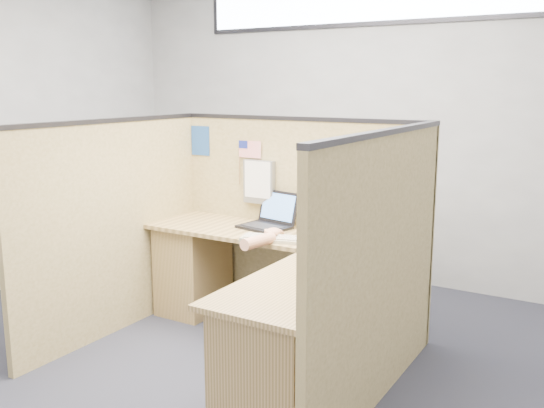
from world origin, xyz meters
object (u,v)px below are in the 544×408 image
Objects in this scene: l_desk at (269,299)px; laptop at (269,218)px; keyboard at (275,239)px; mouse at (273,236)px.

laptop reaches higher than l_desk.
l_desk is 0.73m from laptop.
mouse reaches higher than keyboard.
mouse is at bearing 114.76° from l_desk.
keyboard reaches higher than l_desk.
laptop is (-0.32, 0.52, 0.40)m from l_desk.
keyboard is 0.05m from mouse.
keyboard is at bearing 109.66° from l_desk.
l_desk is at bearing -65.24° from mouse.
laptop is 0.81× the size of keyboard.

